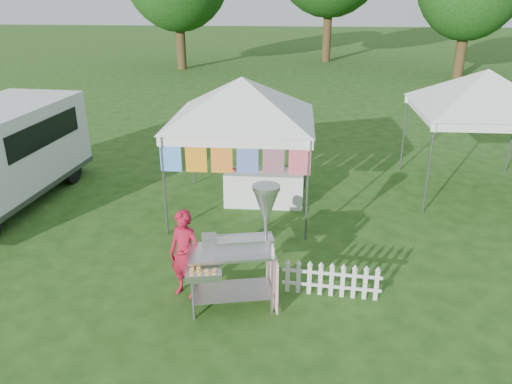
{
  "coord_description": "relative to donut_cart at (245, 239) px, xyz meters",
  "views": [
    {
      "loc": [
        1.17,
        -6.95,
        4.75
      ],
      "look_at": [
        0.44,
        1.83,
        1.1
      ],
      "focal_mm": 35.0,
      "sensor_mm": 36.0,
      "label": 1
    }
  ],
  "objects": [
    {
      "name": "donut_cart",
      "position": [
        0.0,
        0.0,
        0.0
      ],
      "size": [
        1.48,
        1.25,
        2.02
      ],
      "rotation": [
        0.0,
        0.0,
        0.21
      ],
      "color": "gray",
      "rests_on": "ground"
    },
    {
      "name": "picket_fence",
      "position": [
        1.38,
        0.36,
        -0.9
      ],
      "size": [
        1.62,
        0.16,
        0.56
      ],
      "rotation": [
        0.0,
        0.0,
        -0.08
      ],
      "color": "silver",
      "rests_on": "ground"
    },
    {
      "name": "display_table",
      "position": [
        0.02,
        4.04,
        -0.79
      ],
      "size": [
        1.8,
        0.7,
        0.8
      ],
      "primitive_type": "cube",
      "color": "white",
      "rests_on": "ground"
    },
    {
      "name": "vendor",
      "position": [
        -1.0,
        0.22,
        -0.44
      ],
      "size": [
        0.64,
        0.53,
        1.51
      ],
      "primitive_type": "imported",
      "rotation": [
        0.0,
        0.0,
        -0.37
      ],
      "color": "maroon",
      "rests_on": "ground"
    },
    {
      "name": "ground",
      "position": [
        -0.44,
        0.26,
        -1.19
      ],
      "size": [
        120.0,
        120.0,
        0.0
      ],
      "primitive_type": "plane",
      "color": "#204212",
      "rests_on": "ground"
    },
    {
      "name": "canopy_right",
      "position": [
        5.06,
        5.26,
        1.8
      ],
      "size": [
        4.24,
        4.24,
        3.45
      ],
      "color": "#59595E",
      "rests_on": "ground"
    },
    {
      "name": "canopy_main",
      "position": [
        -0.44,
        3.76,
        1.8
      ],
      "size": [
        4.24,
        4.24,
        3.45
      ],
      "color": "#59595E",
      "rests_on": "ground"
    }
  ]
}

